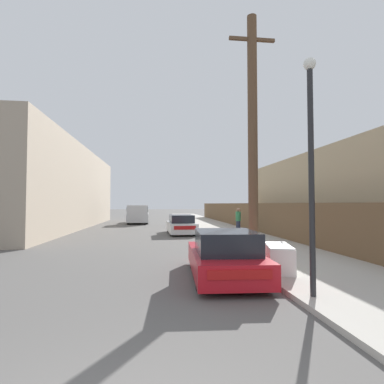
{
  "coord_description": "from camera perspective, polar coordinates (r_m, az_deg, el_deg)",
  "views": [
    {
      "loc": [
        0.36,
        -1.93,
        2.03
      ],
      "look_at": [
        1.87,
        10.96,
        2.54
      ],
      "focal_mm": 28.0,
      "sensor_mm": 36.0,
      "label": 1
    }
  ],
  "objects": [
    {
      "name": "sidewalk_curb",
      "position": [
        25.98,
        4.31,
        -6.59
      ],
      "size": [
        4.2,
        63.0,
        0.12
      ],
      "primitive_type": "cube",
      "color": "#ADA89E",
      "rests_on": "ground"
    },
    {
      "name": "discarded_fridge",
      "position": [
        9.12,
        16.12,
        -11.92
      ],
      "size": [
        1.03,
        1.68,
        0.75
      ],
      "rotation": [
        0.0,
        0.0,
        -0.24
      ],
      "color": "white",
      "rests_on": "sidewalk_curb"
    },
    {
      "name": "parked_sports_car_red",
      "position": [
        8.42,
        6.21,
        -12.05
      ],
      "size": [
        2.0,
        4.15,
        1.31
      ],
      "rotation": [
        0.0,
        0.0,
        -0.06
      ],
      "color": "red",
      "rests_on": "ground"
    },
    {
      "name": "car_parked_mid",
      "position": [
        20.27,
        -2.08,
        -6.29
      ],
      "size": [
        1.85,
        4.2,
        1.28
      ],
      "rotation": [
        0.0,
        0.0,
        0.03
      ],
      "color": "silver",
      "rests_on": "ground"
    },
    {
      "name": "pickup_truck",
      "position": [
        31.12,
        -10.25,
        -4.23
      ],
      "size": [
        2.24,
        5.41,
        1.88
      ],
      "rotation": [
        0.0,
        0.0,
        3.17
      ],
      "color": "silver",
      "rests_on": "ground"
    },
    {
      "name": "utility_pole",
      "position": [
        11.84,
        11.49,
        11.21
      ],
      "size": [
        1.8,
        0.37,
        9.16
      ],
      "color": "brown",
      "rests_on": "sidewalk_curb"
    },
    {
      "name": "street_lamp",
      "position": [
        6.8,
        21.73,
        6.21
      ],
      "size": [
        0.26,
        0.26,
        5.02
      ],
      "color": "#232326",
      "rests_on": "sidewalk_curb"
    },
    {
      "name": "wooden_fence",
      "position": [
        22.73,
        10.99,
        -4.56
      ],
      "size": [
        0.08,
        42.58,
        1.95
      ],
      "primitive_type": "cube",
      "color": "brown",
      "rests_on": "sidewalk_curb"
    },
    {
      "name": "building_left_block",
      "position": [
        27.82,
        -26.21,
        0.66
      ],
      "size": [
        7.0,
        24.22,
        6.65
      ],
      "primitive_type": "cube",
      "color": "tan",
      "rests_on": "ground"
    },
    {
      "name": "building_right_house",
      "position": [
        19.87,
        29.47,
        -0.49
      ],
      "size": [
        6.0,
        22.99,
        5.07
      ],
      "primitive_type": "cube",
      "color": "tan",
      "rests_on": "ground"
    },
    {
      "name": "pedestrian",
      "position": [
        20.1,
        8.79,
        -5.31
      ],
      "size": [
        0.34,
        0.34,
        1.62
      ],
      "color": "#282D42",
      "rests_on": "sidewalk_curb"
    }
  ]
}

